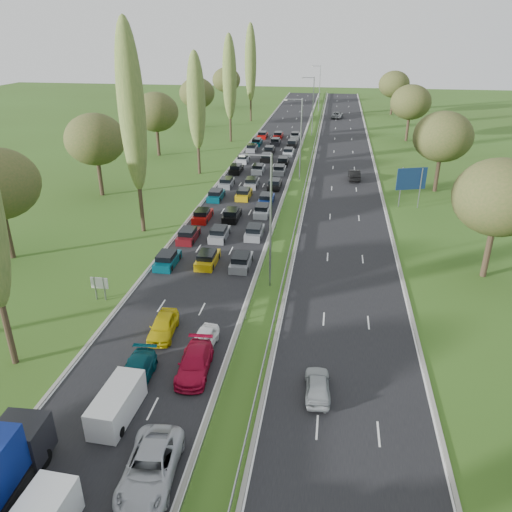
% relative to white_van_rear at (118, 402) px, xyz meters
% --- Properties ---
extents(ground, '(260.00, 260.00, 0.00)m').
position_rel_white_van_rear_xyz_m(ground, '(6.77, 54.74, -0.96)').
color(ground, '#334F18').
rests_on(ground, ground).
extents(near_carriageway, '(10.50, 215.00, 0.04)m').
position_rel_white_van_rear_xyz_m(near_carriageway, '(0.02, 57.24, -0.96)').
color(near_carriageway, black).
rests_on(near_carriageway, ground).
extents(far_carriageway, '(10.50, 215.00, 0.04)m').
position_rel_white_van_rear_xyz_m(far_carriageway, '(13.52, 57.24, -0.96)').
color(far_carriageway, black).
rests_on(far_carriageway, ground).
extents(central_reservation, '(2.36, 215.00, 0.32)m').
position_rel_white_van_rear_xyz_m(central_reservation, '(6.77, 57.24, -0.41)').
color(central_reservation, gray).
rests_on(central_reservation, ground).
extents(lamp_columns, '(0.18, 140.18, 12.00)m').
position_rel_white_van_rear_xyz_m(lamp_columns, '(6.77, 52.74, 5.04)').
color(lamp_columns, gray).
rests_on(lamp_columns, ground).
extents(poplar_row, '(2.80, 127.80, 22.44)m').
position_rel_white_van_rear_xyz_m(poplar_row, '(-9.23, 42.90, 11.43)').
color(poplar_row, '#2D2116').
rests_on(poplar_row, ground).
extents(woodland_left, '(8.00, 166.00, 11.10)m').
position_rel_white_van_rear_xyz_m(woodland_left, '(-19.73, 37.36, 6.72)').
color(woodland_left, '#2D2116').
rests_on(woodland_left, ground).
extents(woodland_right, '(8.00, 153.00, 11.10)m').
position_rel_white_van_rear_xyz_m(woodland_right, '(26.27, 41.40, 6.72)').
color(woodland_right, '#2D2116').
rests_on(woodland_right, ground).
extents(traffic_queue_fill, '(9.02, 67.35, 0.80)m').
position_rel_white_van_rear_xyz_m(traffic_queue_fill, '(0.01, 51.97, -0.52)').
color(traffic_queue_fill, '#053F4C').
rests_on(traffic_queue_fill, ground).
extents(near_car_7, '(2.28, 4.95, 1.40)m').
position_rel_white_van_rear_xyz_m(near_car_7, '(-0.13, 3.01, -0.24)').
color(near_car_7, '#05404B').
rests_on(near_car_7, near_carriageway).
extents(near_car_8, '(2.14, 4.54, 1.50)m').
position_rel_white_van_rear_xyz_m(near_car_8, '(-0.15, 8.66, -0.19)').
color(near_car_8, '#BBA70C').
rests_on(near_car_8, near_carriageway).
extents(near_car_10, '(3.03, 5.81, 1.56)m').
position_rel_white_van_rear_xyz_m(near_car_10, '(3.49, -4.26, -0.16)').
color(near_car_10, '#AEB1B8').
rests_on(near_car_10, near_carriageway).
extents(near_car_11, '(2.38, 5.13, 1.45)m').
position_rel_white_van_rear_xyz_m(near_car_11, '(3.40, 4.60, -0.21)').
color(near_car_11, '#A10929').
rests_on(near_car_11, near_carriageway).
extents(near_car_12, '(1.81, 3.97, 1.32)m').
position_rel_white_van_rear_xyz_m(near_car_12, '(3.29, 7.41, -0.28)').
color(near_car_12, white).
rests_on(near_car_12, near_carriageway).
extents(far_car_0, '(1.83, 4.02, 1.34)m').
position_rel_white_van_rear_xyz_m(far_car_0, '(11.64, 3.66, -0.27)').
color(far_car_0, '#A1A7AA').
rests_on(far_car_0, far_carriageway).
extents(far_car_1, '(1.82, 4.73, 1.54)m').
position_rel_white_van_rear_xyz_m(far_car_1, '(15.04, 53.94, -0.17)').
color(far_car_1, black).
rests_on(far_car_1, far_carriageway).
extents(far_car_2, '(3.12, 5.93, 1.59)m').
position_rel_white_van_rear_xyz_m(far_car_2, '(12.00, 111.43, -0.14)').
color(far_car_2, slate).
rests_on(far_car_2, far_carriageway).
extents(white_van_rear, '(1.82, 4.64, 1.87)m').
position_rel_white_van_rear_xyz_m(white_van_rear, '(0.00, 0.00, 0.00)').
color(white_van_rear, silver).
rests_on(white_van_rear, near_carriageway).
extents(info_sign, '(1.50, 0.16, 2.10)m').
position_rel_white_van_rear_xyz_m(info_sign, '(-7.13, 12.98, 0.41)').
color(info_sign, gray).
rests_on(info_sign, ground).
extents(direction_sign, '(3.81, 1.41, 5.20)m').
position_rel_white_van_rear_xyz_m(direction_sign, '(21.67, 41.90, 2.61)').
color(direction_sign, gray).
rests_on(direction_sign, ground).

